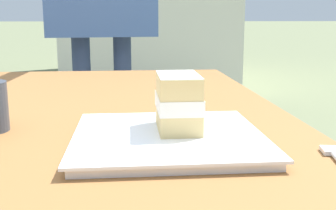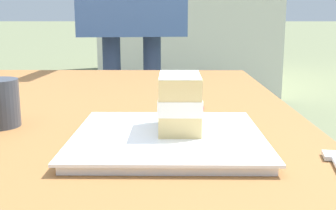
% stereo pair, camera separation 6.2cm
% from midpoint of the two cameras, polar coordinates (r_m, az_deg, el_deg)
% --- Properties ---
extents(patio_table, '(1.55, 1.04, 0.75)m').
position_cam_midpoint_polar(patio_table, '(0.79, -17.53, -8.84)').
color(patio_table, brown).
rests_on(patio_table, ground).
extents(dessert_plate, '(0.28, 0.28, 0.02)m').
position_cam_midpoint_polar(dessert_plate, '(0.63, 2.82, -4.49)').
color(dessert_plate, white).
rests_on(dessert_plate, patio_table).
extents(cake_slice, '(0.11, 0.07, 0.08)m').
position_cam_midpoint_polar(cake_slice, '(0.64, 4.36, 0.32)').
color(cake_slice, '#E0C17A').
rests_on(cake_slice, dessert_plate).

